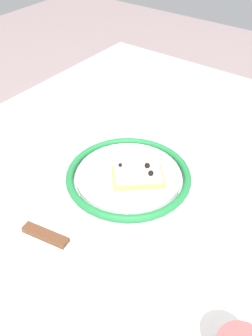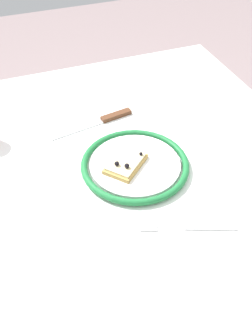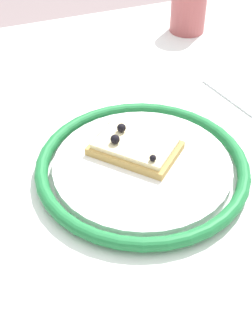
# 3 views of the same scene
# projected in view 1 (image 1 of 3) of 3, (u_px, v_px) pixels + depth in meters

# --- Properties ---
(dining_table) EXTENTS (1.12, 0.94, 0.74)m
(dining_table) POSITION_uv_depth(u_px,v_px,m) (138.00, 202.00, 0.87)
(dining_table) COLOR white
(dining_table) RESTS_ON ground_plane
(plate) EXTENTS (0.26, 0.26, 0.02)m
(plate) POSITION_uv_depth(u_px,v_px,m) (128.00, 176.00, 0.80)
(plate) COLOR white
(plate) RESTS_ON dining_table
(pizza_slice_near) EXTENTS (0.12, 0.12, 0.03)m
(pizza_slice_near) POSITION_uv_depth(u_px,v_px,m) (138.00, 176.00, 0.78)
(pizza_slice_near) COLOR tan
(pizza_slice_near) RESTS_ON plate
(knife) EXTENTS (0.06, 0.24, 0.01)m
(knife) POSITION_uv_depth(u_px,v_px,m) (61.00, 242.00, 0.67)
(knife) COLOR silver
(knife) RESTS_ON dining_table
(fork) EXTENTS (0.09, 0.19, 0.00)m
(fork) POSITION_uv_depth(u_px,v_px,m) (167.00, 129.00, 0.95)
(fork) COLOR silver
(fork) RESTS_ON dining_table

